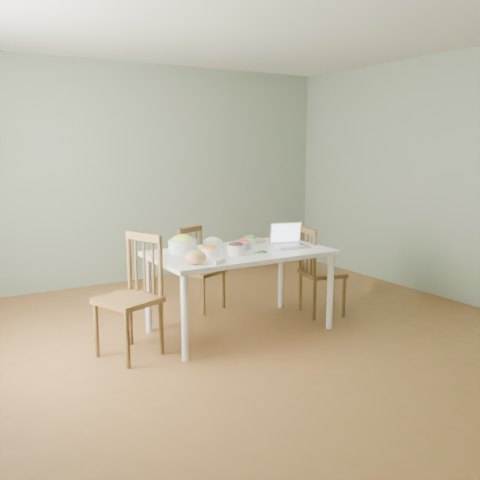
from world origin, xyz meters
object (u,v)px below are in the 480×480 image
chair_far (202,269)px  laptop (291,236)px  bowl_squash (182,243)px  chair_left (128,297)px  chair_right (322,271)px  bread_boule (196,257)px  dining_table (240,291)px

chair_far → laptop: laptop is taller
chair_far → laptop: bearing=-82.5°
bowl_squash → laptop: laptop is taller
chair_left → chair_far: bearing=106.0°
chair_far → chair_right: bearing=-60.5°
chair_far → bowl_squash: 0.82m
bread_boule → bowl_squash: 0.54m
chair_far → bread_boule: (-0.59, -1.06, 0.38)m
dining_table → bowl_squash: bearing=152.9°
chair_left → bowl_squash: 0.77m
bread_boule → laptop: (1.08, 0.18, 0.06)m
chair_right → laptop: 0.64m
bowl_squash → bread_boule: bearing=-103.4°
chair_right → bowl_squash: bowl_squash is taller
chair_right → dining_table: bearing=102.9°
chair_left → bread_boule: (0.51, -0.22, 0.31)m
dining_table → bowl_squash: 0.69m
chair_right → laptop: size_ratio=2.78×
chair_far → laptop: 1.10m
bread_boule → bowl_squash: bearing=76.6°
dining_table → bowl_squash: bowl_squash is taller
chair_right → bread_boule: (-1.56, -0.28, 0.36)m
chair_far → bowl_squash: bearing=-153.0°
laptop → chair_right: bearing=25.8°
chair_left → bowl_squash: (0.63, 0.30, 0.33)m
laptop → chair_far: bearing=132.9°
chair_far → chair_left: (-1.10, -0.84, 0.07)m
dining_table → chair_left: (-1.09, -0.06, 0.12)m
chair_far → bowl_squash: (-0.47, -0.53, 0.40)m
dining_table → chair_right: bearing=-0.2°
bowl_squash → chair_left: bearing=-154.4°
dining_table → laptop: (0.49, -0.11, 0.49)m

